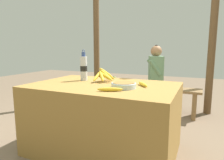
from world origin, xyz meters
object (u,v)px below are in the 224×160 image
at_px(support_post_near, 96,30).
at_px(seated_vendor, 152,75).
at_px(wooden_bench, 141,90).
at_px(serving_bowl, 124,85).
at_px(banana_bunch_green, 116,80).
at_px(banana_bunch_ripe, 104,75).
at_px(loose_banana_side, 143,84).
at_px(support_post_far, 214,25).
at_px(loose_banana_front, 110,89).
at_px(water_bottle, 84,68).

bearing_deg(support_post_near, seated_vendor, -16.89).
relative_size(wooden_bench, support_post_near, 0.67).
bearing_deg(serving_bowl, seated_vendor, 93.03).
bearing_deg(banana_bunch_green, seated_vendor, -4.27).
bearing_deg(support_post_near, banana_bunch_ripe, -59.08).
bearing_deg(loose_banana_side, banana_bunch_ripe, 170.37).
relative_size(support_post_near, support_post_far, 1.00).
bearing_deg(loose_banana_side, wooden_bench, 106.20).
bearing_deg(support_post_near, loose_banana_front, -58.69).
bearing_deg(banana_bunch_ripe, serving_bowl, -36.98).
height_order(serving_bowl, support_post_near, support_post_near).
xyz_separation_m(water_bottle, seated_vendor, (0.48, 1.25, -0.20)).
height_order(water_bottle, seated_vendor, seated_vendor).
bearing_deg(serving_bowl, loose_banana_side, 51.88).
height_order(water_bottle, wooden_bench, water_bottle).
bearing_deg(water_bottle, banana_bunch_ripe, 3.23).
xyz_separation_m(seated_vendor, support_post_far, (0.83, 0.37, 0.76)).
height_order(loose_banana_side, banana_bunch_green, loose_banana_side).
distance_m(wooden_bench, seated_vendor, 0.33).
xyz_separation_m(wooden_bench, support_post_near, (-1.02, 0.32, 1.03)).
distance_m(banana_bunch_ripe, banana_bunch_green, 1.38).
xyz_separation_m(loose_banana_front, support_post_far, (0.80, 2.03, 0.68)).
distance_m(banana_bunch_ripe, serving_bowl, 0.41).
distance_m(banana_bunch_ripe, support_post_near, 1.98).
relative_size(loose_banana_front, support_post_near, 0.08).
relative_size(water_bottle, support_post_near, 0.12).
distance_m(banana_bunch_ripe, loose_banana_front, 0.50).
height_order(serving_bowl, banana_bunch_green, serving_bowl).
distance_m(banana_bunch_green, support_post_near, 1.10).
distance_m(banana_bunch_green, support_post_far, 1.77).
xyz_separation_m(banana_bunch_green, support_post_near, (-0.55, 0.32, 0.90)).
xyz_separation_m(water_bottle, support_post_near, (-0.72, 1.62, 0.56)).
bearing_deg(wooden_bench, banana_bunch_ripe, -92.47).
height_order(serving_bowl, support_post_far, support_post_far).
distance_m(serving_bowl, water_bottle, 0.62).
xyz_separation_m(water_bottle, loose_banana_side, (0.69, -0.06, -0.12)).
bearing_deg(seated_vendor, loose_banana_front, 71.48).
bearing_deg(seated_vendor, support_post_near, -36.35).
bearing_deg(seated_vendor, serving_bowl, 73.57).
xyz_separation_m(loose_banana_front, support_post_near, (-1.23, 2.03, 0.68)).
bearing_deg(loose_banana_side, serving_bowl, -128.12).
relative_size(loose_banana_front, seated_vendor, 0.19).
bearing_deg(seated_vendor, support_post_far, -175.65).
xyz_separation_m(loose_banana_side, banana_bunch_green, (-0.87, 1.37, -0.21)).
height_order(water_bottle, support_post_near, support_post_near).
xyz_separation_m(seated_vendor, support_post_near, (-1.21, 0.37, 0.76)).
bearing_deg(banana_bunch_ripe, support_post_far, 56.25).
relative_size(loose_banana_front, banana_bunch_green, 0.67).
height_order(water_bottle, loose_banana_side, water_bottle).
height_order(wooden_bench, seated_vendor, seated_vendor).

